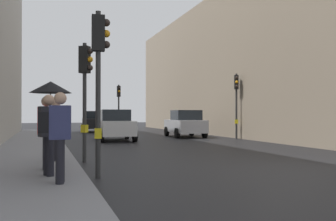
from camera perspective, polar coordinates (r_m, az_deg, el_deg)
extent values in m
plane|color=black|center=(10.69, 17.46, -8.60)|extent=(120.00, 120.00, 0.00)
cube|color=gray|center=(14.68, -19.80, -6.07)|extent=(2.68, 40.00, 0.16)
cube|color=gray|center=(31.42, 15.70, 5.91)|extent=(12.00, 34.44, 10.05)
cylinder|color=#2D2D2D|center=(23.38, 10.19, 0.62)|extent=(0.12, 0.12, 3.95)
cube|color=black|center=(23.45, 10.19, 4.19)|extent=(0.34, 0.37, 0.84)
cube|color=yellow|center=(23.38, 10.20, -1.65)|extent=(0.25, 0.22, 0.24)
sphere|color=#2D231E|center=(23.29, 10.23, 4.86)|extent=(0.18, 0.18, 0.18)
sphere|color=orange|center=(23.26, 10.24, 4.23)|extent=(0.18, 0.18, 0.18)
sphere|color=#2D231E|center=(23.24, 10.24, 3.59)|extent=(0.18, 0.18, 0.18)
cylinder|color=#2D2D2D|center=(9.09, -10.42, 2.37)|extent=(0.12, 0.12, 3.92)
cube|color=black|center=(9.28, -10.40, 11.30)|extent=(0.32, 0.26, 0.84)
cube|color=yellow|center=(9.09, -10.43, -3.38)|extent=(0.18, 0.21, 0.24)
sphere|color=#2D231E|center=(9.35, -9.21, 12.84)|extent=(0.18, 0.18, 0.18)
sphere|color=orange|center=(9.29, -9.21, 11.28)|extent=(0.18, 0.18, 0.18)
sphere|color=#2D231E|center=(9.24, -9.21, 9.70)|extent=(0.18, 0.18, 0.18)
cylinder|color=#2D2D2D|center=(12.16, -12.38, 1.16)|extent=(0.12, 0.12, 3.72)
cube|color=black|center=(12.27, -12.37, 7.44)|extent=(0.38, 0.37, 0.84)
cube|color=yellow|center=(12.16, -12.39, -2.66)|extent=(0.25, 0.26, 0.24)
sphere|color=#2D231E|center=(12.22, -11.58, 8.70)|extent=(0.18, 0.18, 0.18)
sphere|color=orange|center=(12.18, -11.58, 7.50)|extent=(0.18, 0.18, 0.18)
sphere|color=#2D231E|center=(12.15, -11.58, 6.28)|extent=(0.18, 0.18, 0.18)
cylinder|color=#2D2D2D|center=(29.99, -7.39, 0.22)|extent=(0.12, 0.12, 3.80)
cube|color=black|center=(30.04, -7.39, 2.86)|extent=(0.25, 0.31, 0.84)
cube|color=yellow|center=(29.99, -7.39, -1.41)|extent=(0.20, 0.17, 0.24)
sphere|color=#2D231E|center=(29.87, -7.31, 3.37)|extent=(0.18, 0.18, 0.18)
sphere|color=orange|center=(29.85, -7.31, 2.88)|extent=(0.18, 0.18, 0.18)
sphere|color=#2D231E|center=(29.84, -7.31, 2.38)|extent=(0.18, 0.18, 0.18)
cube|color=silver|center=(22.05, -7.92, -2.58)|extent=(1.99, 4.28, 0.80)
cube|color=black|center=(22.28, -8.00, -0.70)|extent=(1.69, 2.07, 0.64)
cylinder|color=black|center=(20.88, -4.97, -3.79)|extent=(0.25, 0.65, 0.64)
cylinder|color=black|center=(20.62, -9.91, -3.83)|extent=(0.25, 0.65, 0.64)
cylinder|color=black|center=(23.53, -6.17, -3.42)|extent=(0.25, 0.65, 0.64)
cylinder|color=black|center=(23.31, -10.55, -3.45)|extent=(0.25, 0.65, 0.64)
cube|color=black|center=(33.16, -10.99, -1.89)|extent=(1.98, 4.27, 0.80)
cube|color=black|center=(33.40, -11.02, -0.65)|extent=(1.69, 2.07, 0.64)
cylinder|color=black|center=(31.92, -9.18, -2.67)|extent=(0.25, 0.65, 0.64)
cylinder|color=black|center=(31.77, -12.41, -2.67)|extent=(0.25, 0.65, 0.64)
cylinder|color=black|center=(34.60, -9.69, -2.50)|extent=(0.25, 0.65, 0.64)
cylinder|color=black|center=(34.46, -12.67, -2.50)|extent=(0.25, 0.65, 0.64)
cube|color=#BCBCC1|center=(25.18, 2.53, -2.33)|extent=(2.09, 4.31, 0.80)
cube|color=black|center=(24.93, 2.70, -0.69)|extent=(1.74, 2.11, 0.64)
cylinder|color=black|center=(26.26, -0.20, -3.13)|extent=(0.26, 0.65, 0.64)
cylinder|color=black|center=(26.75, 3.55, -3.08)|extent=(0.26, 0.65, 0.64)
cylinder|color=black|center=(23.65, 1.38, -3.41)|extent=(0.26, 0.65, 0.64)
cylinder|color=black|center=(24.19, 5.50, -3.35)|extent=(0.26, 0.65, 0.64)
cylinder|color=black|center=(9.83, -17.75, -5.87)|extent=(0.16, 0.16, 0.85)
cylinder|color=black|center=(9.63, -17.78, -5.98)|extent=(0.16, 0.16, 0.85)
cube|color=red|center=(9.69, -17.75, -1.48)|extent=(0.41, 0.27, 0.66)
sphere|color=tan|center=(9.69, -17.74, 1.30)|extent=(0.24, 0.24, 0.24)
cylinder|color=black|center=(9.69, -17.16, 0.00)|extent=(0.02, 0.02, 0.90)
cone|color=black|center=(9.71, -17.15, 3.37)|extent=(1.00, 1.00, 0.28)
cylinder|color=black|center=(7.85, -15.77, -7.23)|extent=(0.16, 0.16, 0.85)
cylinder|color=black|center=(7.66, -15.89, -7.40)|extent=(0.16, 0.16, 0.85)
cube|color=navy|center=(7.70, -15.82, -1.73)|extent=(0.43, 0.31, 0.66)
sphere|color=tan|center=(7.71, -15.81, 1.77)|extent=(0.24, 0.24, 0.24)
cube|color=black|center=(7.73, -18.03, -1.71)|extent=(0.23, 0.30, 0.40)
cylinder|color=black|center=(11.57, -16.45, -5.07)|extent=(0.16, 0.16, 0.85)
cylinder|color=black|center=(11.37, -16.43, -5.15)|extent=(0.16, 0.16, 0.85)
cube|color=silver|center=(11.43, -16.43, -1.33)|extent=(0.40, 0.26, 0.66)
sphere|color=tan|center=(11.44, -16.42, 1.02)|extent=(0.24, 0.24, 0.24)
cube|color=black|center=(11.43, -17.93, -1.33)|extent=(0.20, 0.28, 0.40)
cylinder|color=black|center=(8.84, -17.63, -6.47)|extent=(0.16, 0.16, 0.85)
cylinder|color=black|center=(8.65, -17.19, -6.60)|extent=(0.16, 0.16, 0.85)
cube|color=black|center=(8.70, -17.40, -1.58)|extent=(0.46, 0.37, 0.66)
sphere|color=tan|center=(8.70, -17.39, 1.51)|extent=(0.24, 0.24, 0.24)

